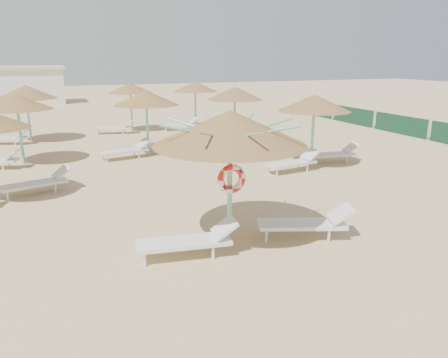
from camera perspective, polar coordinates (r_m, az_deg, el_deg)
name	(u,v)px	position (r m, az deg, el deg)	size (l,w,h in m)	color
ground	(233,245)	(9.70, 1.16, -8.67)	(120.00, 120.00, 0.00)	tan
main_palapa	(230,128)	(9.18, 0.78, 6.62)	(3.28, 3.28, 2.94)	#72C5A8
lounger_main_a	(190,240)	(9.09, -4.41, -7.96)	(2.15, 0.91, 0.76)	silver
lounger_main_b	(308,223)	(10.14, 10.91, -5.61)	(2.20, 1.34, 0.77)	silver
palapa_field	(135,98)	(19.54, -11.60, 10.34)	(15.06, 13.31, 2.72)	#72C5A8
service_hut	(15,85)	(43.27, -25.65, 11.01)	(8.40, 4.40, 3.25)	silver
windbreak_fence	(401,125)	(25.39, 22.10, 6.58)	(0.08, 19.84, 1.10)	#16432F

